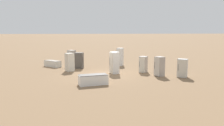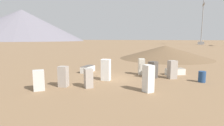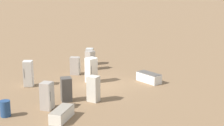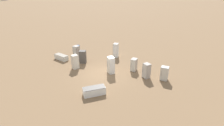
# 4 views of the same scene
# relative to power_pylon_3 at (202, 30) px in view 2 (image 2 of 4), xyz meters

# --- Properties ---
(ground_plane) EXTENTS (1000.00, 1000.00, 0.00)m
(ground_plane) POSITION_rel_power_pylon_3_xyz_m (111.16, -12.09, -9.40)
(ground_plane) COLOR #846647
(mountain_ridge_0) EXTENTS (200.10, 200.10, 51.12)m
(mountain_ridge_0) POSITION_rel_power_pylon_3_xyz_m (-80.73, -261.69, 16.16)
(mountain_ridge_0) COLOR slate
(mountain_ridge_0) RESTS_ON ground_plane
(dirt_mound) EXTENTS (16.71, 16.71, 2.39)m
(dirt_mound) POSITION_rel_power_pylon_3_xyz_m (91.86, -9.83, -8.21)
(dirt_mound) COLOR brown
(dirt_mound) RESTS_ON ground_plane
(power_pylon_3) EXTENTS (10.58, 3.63, 30.23)m
(power_pylon_3) POSITION_rel_power_pylon_3_xyz_m (0.00, 0.00, 0.00)
(power_pylon_3) COLOR gray
(power_pylon_3) RESTS_ON ground_plane
(discarded_fridge_0) EXTENTS (0.96, 0.95, 1.45)m
(discarded_fridge_0) POSITION_rel_power_pylon_3_xyz_m (116.63, -15.10, -8.67)
(discarded_fridge_0) COLOR silver
(discarded_fridge_0) RESTS_ON ground_plane
(discarded_fridge_1) EXTENTS (1.75, 1.98, 0.64)m
(discarded_fridge_1) POSITION_rel_power_pylon_3_xyz_m (106.88, -6.77, -9.08)
(discarded_fridge_1) COLOR silver
(discarded_fridge_1) RESTS_ON ground_plane
(discarded_fridge_2) EXTENTS (1.97, 0.89, 0.70)m
(discarded_fridge_2) POSITION_rel_power_pylon_3_xyz_m (109.42, -15.60, -9.05)
(discarded_fridge_2) COLOR white
(discarded_fridge_2) RESTS_ON ground_plane
(discarded_fridge_3) EXTENTS (0.92, 0.92, 1.43)m
(discarded_fridge_3) POSITION_rel_power_pylon_3_xyz_m (114.54, -12.31, -8.69)
(discarded_fridge_3) COLOR #A89E93
(discarded_fridge_3) RESTS_ON ground_plane
(discarded_fridge_4) EXTENTS (0.93, 0.94, 1.67)m
(discarded_fridge_4) POSITION_rel_power_pylon_3_xyz_m (108.83, -6.89, -8.57)
(discarded_fridge_4) COLOR #A89E93
(discarded_fridge_4) RESTS_ON ground_plane
(discarded_fridge_5) EXTENTS (0.75, 0.78, 1.58)m
(discarded_fridge_5) POSITION_rel_power_pylon_3_xyz_m (115.14, -14.16, -8.61)
(discarded_fridge_5) COLOR #A89E93
(discarded_fridge_5) RESTS_ON ground_plane
(discarded_fridge_6) EXTENTS (0.73, 0.82, 1.86)m
(discarded_fridge_6) POSITION_rel_power_pylon_3_xyz_m (111.94, -12.13, -8.47)
(discarded_fridge_6) COLOR white
(discarded_fridge_6) RESTS_ON ground_plane
(discarded_fridge_7) EXTENTS (0.85, 0.86, 1.88)m
(discarded_fridge_7) POSITION_rel_power_pylon_3_xyz_m (113.81, -7.96, -8.46)
(discarded_fridge_7) COLOR white
(discarded_fridge_7) RESTS_ON ground_plane
(discarded_fridge_8) EXTENTS (0.95, 0.87, 1.55)m
(discarded_fridge_8) POSITION_rel_power_pylon_3_xyz_m (109.41, -8.53, -8.63)
(discarded_fridge_8) COLOR #4C4742
(discarded_fridge_8) RESTS_ON ground_plane
(discarded_fridge_9) EXTENTS (0.87, 0.82, 1.65)m
(discarded_fridge_9) POSITION_rel_power_pylon_3_xyz_m (108.36, -9.90, -8.58)
(discarded_fridge_9) COLOR beige
(discarded_fridge_9) RESTS_ON ground_plane
(rusty_barrel) EXTENTS (0.58, 0.58, 0.93)m
(rusty_barrel) POSITION_rel_power_pylon_3_xyz_m (109.23, -4.45, -8.93)
(rusty_barrel) COLOR navy
(rusty_barrel) RESTS_ON ground_plane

